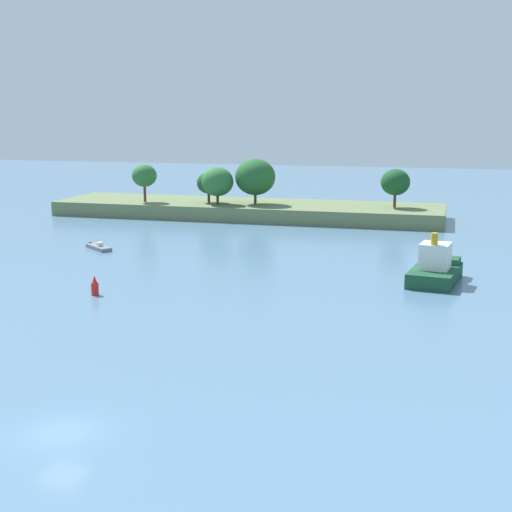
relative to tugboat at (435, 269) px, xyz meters
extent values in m
plane|color=slate|center=(-18.41, -41.50, -1.38)|extent=(400.00, 400.00, 0.00)
cube|color=#66754C|center=(-31.45, 40.43, -0.22)|extent=(63.91, 15.35, 2.33)
cylinder|color=#513823|center=(-48.12, 36.70, 2.32)|extent=(0.44, 0.44, 2.75)
ellipsoid|color=#2D6B33|center=(-48.12, 36.70, 5.35)|extent=(4.12, 4.12, 3.70)
cylinder|color=#513823|center=(-37.62, 38.84, 1.79)|extent=(0.44, 0.44, 1.69)
ellipsoid|color=#194C23|center=(-37.62, 38.84, 4.20)|extent=(3.92, 3.92, 3.53)
cylinder|color=#513823|center=(-35.40, 36.79, 1.76)|extent=(0.44, 0.44, 1.62)
ellipsoid|color=#2D6B33|center=(-35.40, 36.79, 4.64)|extent=(5.18, 5.18, 4.66)
cylinder|color=#513823|center=(-29.58, 38.70, 1.86)|extent=(0.44, 0.44, 1.83)
ellipsoid|color=#235B28|center=(-29.58, 38.70, 5.38)|extent=(6.52, 6.52, 5.87)
cylinder|color=#513823|center=(-7.35, 40.37, 2.03)|extent=(0.44, 0.44, 2.17)
ellipsoid|color=#194C23|center=(-7.35, 40.37, 4.94)|extent=(4.56, 4.56, 4.10)
cube|color=#19472D|center=(-0.02, -0.12, -0.63)|extent=(5.55, 9.02, 1.50)
cube|color=#19472D|center=(0.41, 2.82, 0.41)|extent=(4.23, 2.92, 0.60)
cube|color=white|center=(-0.06, -0.41, 1.41)|extent=(3.24, 3.35, 2.60)
cylinder|color=gold|center=(-0.20, -1.38, 3.31)|extent=(0.70, 0.70, 1.20)
cylinder|color=black|center=(0.61, 4.18, -0.49)|extent=(0.74, 0.40, 0.70)
cube|color=slate|center=(-41.46, 7.19, -1.14)|extent=(4.61, 4.01, 0.48)
cube|color=white|center=(-41.17, 6.98, -0.65)|extent=(0.82, 0.86, 0.50)
cube|color=black|center=(-43.46, 8.74, -1.10)|extent=(0.42, 0.42, 0.56)
cylinder|color=red|center=(-30.88, -13.92, -0.78)|extent=(0.70, 0.70, 1.20)
cone|color=red|center=(-30.88, -13.92, 0.17)|extent=(0.49, 0.49, 0.70)
camera|label=1|loc=(1.20, -73.50, 15.53)|focal=50.42mm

